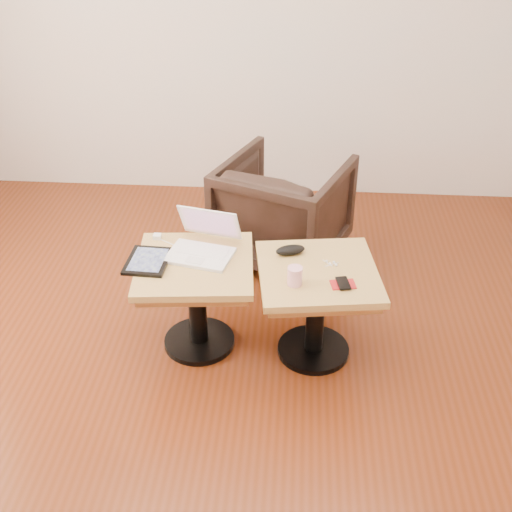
# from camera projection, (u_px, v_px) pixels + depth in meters

# --- Properties ---
(room_shell) EXTENTS (4.52, 4.52, 2.71)m
(room_shell) POSITION_uv_depth(u_px,v_px,m) (245.00, 137.00, 2.46)
(room_shell) COLOR #55230C
(room_shell) RESTS_ON ground
(side_table_left) EXTENTS (0.63, 0.63, 0.53)m
(side_table_left) POSITION_uv_depth(u_px,v_px,m) (196.00, 284.00, 3.29)
(side_table_left) COLOR black
(side_table_left) RESTS_ON ground
(side_table_right) EXTENTS (0.66, 0.66, 0.53)m
(side_table_right) POSITION_uv_depth(u_px,v_px,m) (317.00, 292.00, 3.23)
(side_table_right) COLOR black
(side_table_right) RESTS_ON ground
(laptop) EXTENTS (0.39, 0.38, 0.21)m
(laptop) POSITION_uv_depth(u_px,v_px,m) (203.00, 244.00, 3.28)
(laptop) COLOR white
(laptop) RESTS_ON side_table_left
(tablet) EXTENTS (0.22, 0.27, 0.02)m
(tablet) POSITION_uv_depth(u_px,v_px,m) (148.00, 261.00, 3.21)
(tablet) COLOR black
(tablet) RESTS_ON side_table_left
(charging_adapter) EXTENTS (0.04, 0.04, 0.02)m
(charging_adapter) POSITION_uv_depth(u_px,v_px,m) (157.00, 237.00, 3.41)
(charging_adapter) COLOR white
(charging_adapter) RESTS_ON side_table_left
(glasses_case) EXTENTS (0.17, 0.11, 0.05)m
(glasses_case) POSITION_uv_depth(u_px,v_px,m) (290.00, 250.00, 3.27)
(glasses_case) COLOR black
(glasses_case) RESTS_ON side_table_right
(striped_cup) EXTENTS (0.09, 0.09, 0.09)m
(striped_cup) POSITION_uv_depth(u_px,v_px,m) (295.00, 276.00, 3.03)
(striped_cup) COLOR pink
(striped_cup) RESTS_ON side_table_right
(earbuds_tangle) EXTENTS (0.08, 0.05, 0.01)m
(earbuds_tangle) POSITION_uv_depth(u_px,v_px,m) (331.00, 263.00, 3.20)
(earbuds_tangle) COLOR white
(earbuds_tangle) RESTS_ON side_table_right
(phone_on_sleeve) EXTENTS (0.13, 0.11, 0.01)m
(phone_on_sleeve) POSITION_uv_depth(u_px,v_px,m) (343.00, 284.00, 3.05)
(phone_on_sleeve) COLOR maroon
(phone_on_sleeve) RESTS_ON side_table_right
(armchair) EXTENTS (0.95, 0.96, 0.67)m
(armchair) POSITION_uv_depth(u_px,v_px,m) (284.00, 210.00, 4.08)
(armchair) COLOR black
(armchair) RESTS_ON ground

